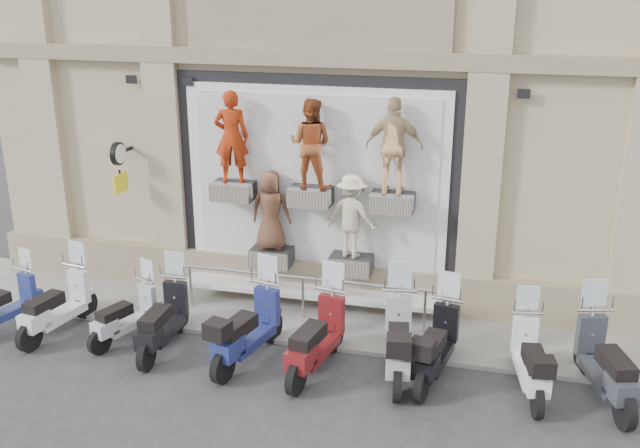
{
  "coord_description": "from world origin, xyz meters",
  "views": [
    {
      "loc": [
        3.41,
        -9.81,
        6.18
      ],
      "look_at": [
        0.36,
        1.9,
        2.03
      ],
      "focal_mm": 40.0,
      "sensor_mm": 36.0,
      "label": 1
    }
  ],
  "objects_px": {
    "guard_rail": "(303,299)",
    "scooter_j": "(608,350)",
    "scooter_i": "(532,348)",
    "scooter_h": "(436,333)",
    "scooter_e": "(247,316)",
    "scooter_c": "(125,305)",
    "scooter_b": "(55,294)",
    "scooter_d": "(162,308)",
    "scooter_g": "(399,327)",
    "scooter_a": "(3,294)",
    "scooter_f": "(316,325)",
    "clock_sign_bracket": "(119,161)"
  },
  "relations": [
    {
      "from": "guard_rail",
      "to": "scooter_g",
      "type": "distance_m",
      "value": 2.54
    },
    {
      "from": "scooter_b",
      "to": "scooter_i",
      "type": "distance_m",
      "value": 8.33
    },
    {
      "from": "scooter_f",
      "to": "scooter_g",
      "type": "xyz_separation_m",
      "value": [
        1.32,
        0.23,
        0.01
      ]
    },
    {
      "from": "scooter_g",
      "to": "scooter_h",
      "type": "height_order",
      "value": "scooter_g"
    },
    {
      "from": "scooter_d",
      "to": "scooter_h",
      "type": "xyz_separation_m",
      "value": [
        4.71,
        0.23,
        0.01
      ]
    },
    {
      "from": "guard_rail",
      "to": "scooter_j",
      "type": "bearing_deg",
      "value": -14.92
    },
    {
      "from": "scooter_c",
      "to": "scooter_h",
      "type": "bearing_deg",
      "value": 21.29
    },
    {
      "from": "scooter_a",
      "to": "scooter_e",
      "type": "height_order",
      "value": "scooter_e"
    },
    {
      "from": "scooter_a",
      "to": "scooter_j",
      "type": "distance_m",
      "value": 10.51
    },
    {
      "from": "scooter_e",
      "to": "scooter_f",
      "type": "xyz_separation_m",
      "value": [
        1.2,
        -0.02,
        0.0
      ]
    },
    {
      "from": "scooter_j",
      "to": "scooter_b",
      "type": "bearing_deg",
      "value": 164.83
    },
    {
      "from": "scooter_c",
      "to": "scooter_g",
      "type": "bearing_deg",
      "value": 20.94
    },
    {
      "from": "scooter_j",
      "to": "scooter_f",
      "type": "bearing_deg",
      "value": 167.49
    },
    {
      "from": "scooter_h",
      "to": "scooter_e",
      "type": "bearing_deg",
      "value": -165.76
    },
    {
      "from": "scooter_a",
      "to": "scooter_f",
      "type": "height_order",
      "value": "scooter_f"
    },
    {
      "from": "scooter_b",
      "to": "scooter_j",
      "type": "height_order",
      "value": "scooter_j"
    },
    {
      "from": "guard_rail",
      "to": "scooter_h",
      "type": "distance_m",
      "value": 3.03
    },
    {
      "from": "clock_sign_bracket",
      "to": "scooter_a",
      "type": "relative_size",
      "value": 0.59
    },
    {
      "from": "guard_rail",
      "to": "scooter_g",
      "type": "bearing_deg",
      "value": -35.92
    },
    {
      "from": "scooter_b",
      "to": "scooter_i",
      "type": "xyz_separation_m",
      "value": [
        8.33,
        0.14,
        -0.02
      ]
    },
    {
      "from": "clock_sign_bracket",
      "to": "scooter_e",
      "type": "bearing_deg",
      "value": -32.22
    },
    {
      "from": "scooter_e",
      "to": "scooter_g",
      "type": "height_order",
      "value": "scooter_g"
    },
    {
      "from": "scooter_a",
      "to": "scooter_i",
      "type": "bearing_deg",
      "value": 15.84
    },
    {
      "from": "scooter_f",
      "to": "scooter_i",
      "type": "distance_m",
      "value": 3.41
    },
    {
      "from": "guard_rail",
      "to": "scooter_b",
      "type": "height_order",
      "value": "scooter_b"
    },
    {
      "from": "clock_sign_bracket",
      "to": "scooter_h",
      "type": "bearing_deg",
      "value": -16.21
    },
    {
      "from": "guard_rail",
      "to": "scooter_e",
      "type": "distance_m",
      "value": 1.79
    },
    {
      "from": "scooter_g",
      "to": "scooter_i",
      "type": "relative_size",
      "value": 1.12
    },
    {
      "from": "scooter_a",
      "to": "scooter_d",
      "type": "relative_size",
      "value": 0.88
    },
    {
      "from": "scooter_a",
      "to": "scooter_g",
      "type": "bearing_deg",
      "value": 16.17
    },
    {
      "from": "scooter_i",
      "to": "scooter_a",
      "type": "bearing_deg",
      "value": 171.98
    },
    {
      "from": "scooter_h",
      "to": "scooter_j",
      "type": "distance_m",
      "value": 2.59
    },
    {
      "from": "guard_rail",
      "to": "scooter_b",
      "type": "xyz_separation_m",
      "value": [
        -4.21,
        -1.61,
        0.33
      ]
    },
    {
      "from": "scooter_b",
      "to": "scooter_c",
      "type": "relative_size",
      "value": 1.15
    },
    {
      "from": "scooter_d",
      "to": "scooter_j",
      "type": "xyz_separation_m",
      "value": [
        7.3,
        0.27,
        0.06
      ]
    },
    {
      "from": "guard_rail",
      "to": "scooter_i",
      "type": "distance_m",
      "value": 4.39
    },
    {
      "from": "scooter_e",
      "to": "scooter_d",
      "type": "bearing_deg",
      "value": -168.03
    },
    {
      "from": "guard_rail",
      "to": "scooter_j",
      "type": "distance_m",
      "value": 5.42
    },
    {
      "from": "guard_rail",
      "to": "scooter_h",
      "type": "bearing_deg",
      "value": -28.5
    },
    {
      "from": "scooter_i",
      "to": "scooter_j",
      "type": "relative_size",
      "value": 0.9
    },
    {
      "from": "clock_sign_bracket",
      "to": "scooter_a",
      "type": "distance_m",
      "value": 3.3
    },
    {
      "from": "scooter_g",
      "to": "scooter_d",
      "type": "bearing_deg",
      "value": 174.09
    },
    {
      "from": "scooter_g",
      "to": "scooter_h",
      "type": "distance_m",
      "value": 0.61
    },
    {
      "from": "guard_rail",
      "to": "scooter_c",
      "type": "xyz_separation_m",
      "value": [
        -2.86,
        -1.52,
        0.23
      ]
    },
    {
      "from": "scooter_g",
      "to": "scooter_b",
      "type": "bearing_deg",
      "value": 172.63
    },
    {
      "from": "scooter_a",
      "to": "scooter_g",
      "type": "relative_size",
      "value": 0.81
    },
    {
      "from": "scooter_d",
      "to": "scooter_i",
      "type": "relative_size",
      "value": 1.04
    },
    {
      "from": "scooter_b",
      "to": "scooter_c",
      "type": "height_order",
      "value": "scooter_b"
    },
    {
      "from": "guard_rail",
      "to": "scooter_g",
      "type": "height_order",
      "value": "scooter_g"
    },
    {
      "from": "scooter_c",
      "to": "scooter_g",
      "type": "distance_m",
      "value": 4.9
    }
  ]
}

